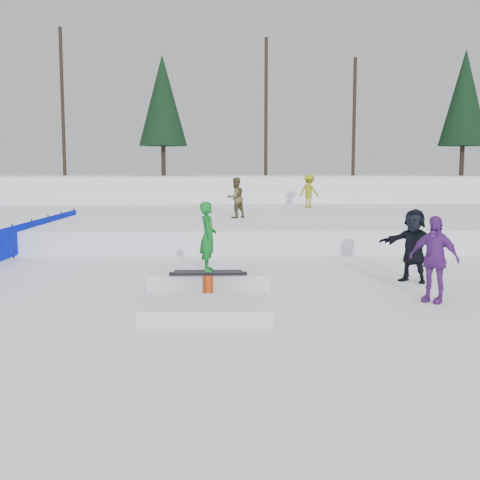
{
  "coord_description": "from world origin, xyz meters",
  "views": [
    {
      "loc": [
        0.16,
        -12.21,
        2.75
      ],
      "look_at": [
        0.5,
        2.0,
        1.1
      ],
      "focal_mm": 45.0,
      "sensor_mm": 36.0,
      "label": 1
    }
  ],
  "objects_px": {
    "safety_fence": "(13,241)",
    "spectator_purple": "(434,259)",
    "walker_olive": "(236,198)",
    "walker_ygreen": "(309,191)",
    "jib_rail_feature": "(209,284)",
    "spectator_dark": "(414,246)"
  },
  "relations": [
    {
      "from": "walker_olive",
      "to": "jib_rail_feature",
      "type": "bearing_deg",
      "value": 48.62
    },
    {
      "from": "safety_fence",
      "to": "jib_rail_feature",
      "type": "bearing_deg",
      "value": -43.6
    },
    {
      "from": "walker_ygreen",
      "to": "jib_rail_feature",
      "type": "distance_m",
      "value": 19.33
    },
    {
      "from": "spectator_purple",
      "to": "spectator_dark",
      "type": "relative_size",
      "value": 1.0
    },
    {
      "from": "safety_fence",
      "to": "spectator_dark",
      "type": "xyz_separation_m",
      "value": [
        11.3,
        -4.22,
        0.36
      ]
    },
    {
      "from": "walker_olive",
      "to": "spectator_dark",
      "type": "bearing_deg",
      "value": 75.06
    },
    {
      "from": "safety_fence",
      "to": "spectator_purple",
      "type": "bearing_deg",
      "value": -30.65
    },
    {
      "from": "safety_fence",
      "to": "jib_rail_feature",
      "type": "relative_size",
      "value": 3.64
    },
    {
      "from": "spectator_dark",
      "to": "jib_rail_feature",
      "type": "relative_size",
      "value": 0.41
    },
    {
      "from": "jib_rail_feature",
      "to": "walker_ygreen",
      "type": "bearing_deg",
      "value": 75.74
    },
    {
      "from": "walker_olive",
      "to": "safety_fence",
      "type": "bearing_deg",
      "value": 2.08
    },
    {
      "from": "walker_ygreen",
      "to": "jib_rail_feature",
      "type": "height_order",
      "value": "walker_ygreen"
    },
    {
      "from": "walker_olive",
      "to": "spectator_purple",
      "type": "relative_size",
      "value": 0.91
    },
    {
      "from": "spectator_purple",
      "to": "spectator_dark",
      "type": "bearing_deg",
      "value": 123.47
    },
    {
      "from": "safety_fence",
      "to": "walker_ygreen",
      "type": "xyz_separation_m",
      "value": [
        11.04,
        12.69,
        1.12
      ]
    },
    {
      "from": "spectator_purple",
      "to": "walker_olive",
      "type": "bearing_deg",
      "value": 148.45
    },
    {
      "from": "walker_olive",
      "to": "spectator_purple",
      "type": "xyz_separation_m",
      "value": [
        3.93,
        -12.39,
        -0.72
      ]
    },
    {
      "from": "safety_fence",
      "to": "walker_ygreen",
      "type": "bearing_deg",
      "value": 48.96
    },
    {
      "from": "walker_ygreen",
      "to": "spectator_dark",
      "type": "bearing_deg",
      "value": 130.75
    },
    {
      "from": "safety_fence",
      "to": "spectator_purple",
      "type": "relative_size",
      "value": 8.77
    },
    {
      "from": "safety_fence",
      "to": "spectator_purple",
      "type": "xyz_separation_m",
      "value": [
        11.0,
        -6.52,
        0.36
      ]
    },
    {
      "from": "walker_olive",
      "to": "walker_ygreen",
      "type": "relative_size",
      "value": 0.95
    }
  ]
}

